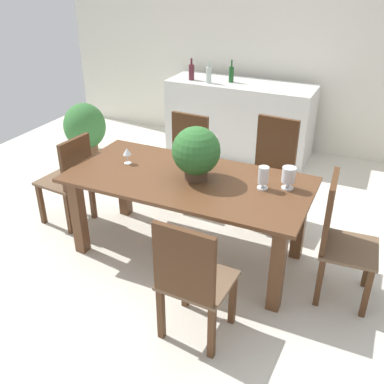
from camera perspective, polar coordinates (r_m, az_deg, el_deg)
ground_plane at (r=4.22m, az=1.10°, el=-5.84°), size 7.04×7.04×0.00m
back_wall at (r=6.07m, az=11.70°, el=17.58°), size 6.40×0.10×2.60m
dining_table at (r=3.69m, az=-0.52°, el=-0.05°), size 2.01×0.97×0.75m
chair_far_left at (r=4.63m, az=-0.77°, el=4.81°), size 0.47×0.43×0.94m
chair_far_right at (r=4.36m, az=10.18°, el=3.20°), size 0.47×0.50×1.02m
chair_head_end at (r=4.35m, az=-15.42°, el=1.83°), size 0.48×0.44×0.91m
chair_foot_end at (r=3.45m, az=18.31°, el=-5.20°), size 0.44×0.46×0.99m
chair_near_right at (r=2.90m, az=-0.13°, el=-11.06°), size 0.47×0.44×0.96m
flower_centerpiece at (r=3.53m, az=0.55°, el=5.19°), size 0.39×0.39×0.44m
crystal_vase_left at (r=3.46m, az=9.18°, el=2.01°), size 0.09×0.09×0.19m
crystal_vase_center_near at (r=3.50m, az=12.35°, el=2.05°), size 0.11×0.11×0.18m
wine_glass at (r=3.89m, az=-8.38°, el=5.10°), size 0.07×0.07×0.14m
kitchen_counter at (r=5.90m, az=6.12°, el=9.38°), size 1.87×0.65×0.94m
wine_bottle_tall at (r=5.77m, az=5.09°, el=14.91°), size 0.06×0.06×0.27m
wine_bottle_dark at (r=5.86m, az=-0.06°, el=15.25°), size 0.07×0.07×0.27m
wine_bottle_green at (r=5.71m, az=2.17°, el=14.92°), size 0.07×0.07×0.28m
potted_plant_floor at (r=6.07m, az=-13.65°, el=8.09°), size 0.55×0.55×0.68m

